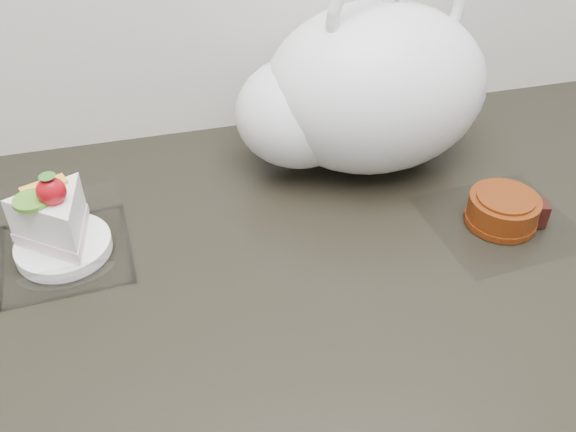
{
  "coord_description": "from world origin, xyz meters",
  "views": [
    {
      "loc": [
        -0.14,
        1.11,
        1.43
      ],
      "look_at": [
        0.02,
        1.71,
        0.94
      ],
      "focal_mm": 40.0,
      "sensor_mm": 36.0,
      "label": 1
    }
  ],
  "objects": [
    {
      "name": "plastic_bag",
      "position": [
        0.16,
        1.86,
        1.01
      ],
      "size": [
        0.38,
        0.29,
        0.29
      ],
      "rotation": [
        0.0,
        0.0,
        0.15
      ],
      "color": "white",
      "rests_on": "counter"
    },
    {
      "name": "mooncake_wrap",
      "position": [
        0.29,
        1.67,
        0.92
      ],
      "size": [
        0.19,
        0.18,
        0.04
      ],
      "rotation": [
        0.0,
        0.0,
        0.26
      ],
      "color": "white",
      "rests_on": "counter"
    },
    {
      "name": "cake_tray",
      "position": [
        -0.26,
        1.75,
        0.93
      ],
      "size": [
        0.17,
        0.17,
        0.12
      ],
      "rotation": [
        0.0,
        0.0,
        0.06
      ],
      "color": "white",
      "rests_on": "counter"
    }
  ]
}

